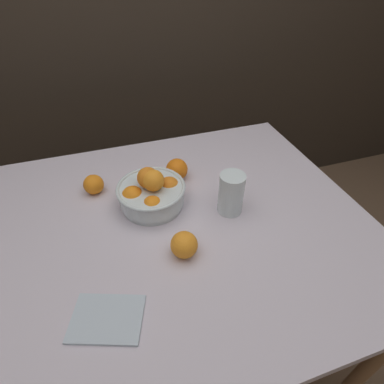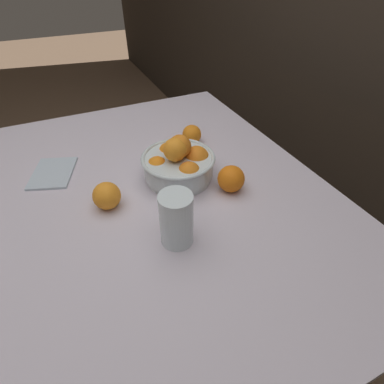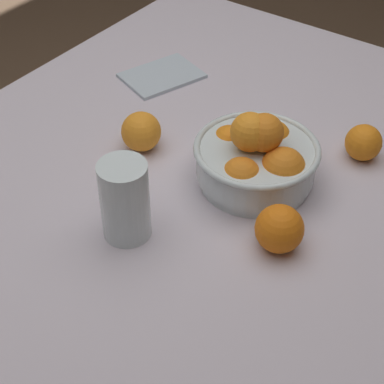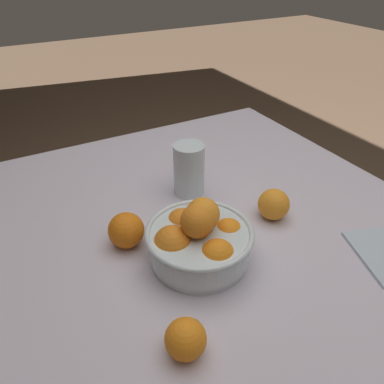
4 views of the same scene
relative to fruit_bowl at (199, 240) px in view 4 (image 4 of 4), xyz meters
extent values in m
cube|color=silver|center=(0.03, -0.11, -0.07)|extent=(1.29, 1.04, 0.03)
cylinder|color=#936B47|center=(0.62, -0.57, -0.44)|extent=(0.05, 0.05, 0.72)
cylinder|color=#936B47|center=(0.62, 0.35, -0.44)|extent=(0.05, 0.05, 0.72)
cylinder|color=silver|center=(0.00, 0.00, -0.05)|extent=(0.21, 0.21, 0.02)
cylinder|color=silver|center=(0.00, 0.00, -0.01)|extent=(0.22, 0.22, 0.06)
torus|color=silver|center=(0.00, 0.00, 0.02)|extent=(0.23, 0.23, 0.01)
sphere|color=orange|center=(0.06, 0.01, 0.00)|extent=(0.07, 0.07, 0.07)
sphere|color=orange|center=(0.01, 0.06, 0.01)|extent=(0.08, 0.08, 0.08)
sphere|color=orange|center=(-0.06, -0.01, 0.00)|extent=(0.07, 0.07, 0.07)
sphere|color=orange|center=(-0.01, -0.07, 0.00)|extent=(0.07, 0.07, 0.07)
sphere|color=orange|center=(0.01, -0.01, 0.06)|extent=(0.07, 0.07, 0.07)
sphere|color=orange|center=(-0.01, 0.01, 0.06)|extent=(0.07, 0.07, 0.07)
cylinder|color=#F4A314|center=(0.24, -0.11, -0.01)|extent=(0.07, 0.07, 0.10)
cylinder|color=silver|center=(0.24, -0.11, 0.02)|extent=(0.08, 0.08, 0.14)
sphere|color=orange|center=(0.04, -0.24, -0.02)|extent=(0.08, 0.08, 0.08)
sphere|color=orange|center=(-0.18, 0.13, -0.02)|extent=(0.07, 0.07, 0.07)
sphere|color=orange|center=(0.12, 0.12, -0.01)|extent=(0.08, 0.08, 0.08)
camera|label=1|loc=(-0.11, -0.76, 0.64)|focal=28.00mm
camera|label=2|loc=(0.72, -0.29, 0.52)|focal=28.00mm
camera|label=3|loc=(0.81, 0.43, 0.72)|focal=60.00mm
camera|label=4|loc=(-0.51, 0.30, 0.52)|focal=35.00mm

